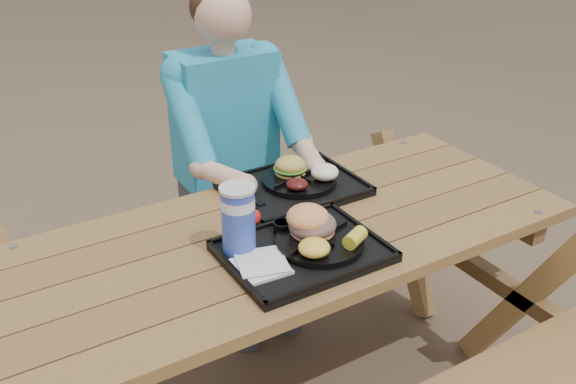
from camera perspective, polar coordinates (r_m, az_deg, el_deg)
picnic_table at (r=2.21m, az=0.00°, el=-11.67°), size 1.80×1.49×0.75m
tray_near at (r=1.86m, az=1.33°, el=-5.39°), size 0.45×0.35×0.02m
tray_far at (r=2.21m, az=0.49°, el=0.32°), size 0.45×0.35×0.02m
plate_near at (r=1.88m, az=2.84°, el=-4.47°), size 0.26×0.26×0.02m
plate_far at (r=2.23m, az=1.01°, el=1.07°), size 0.26×0.26×0.02m
napkin_stack at (r=1.78m, az=-2.48°, el=-6.55°), size 0.15×0.15×0.02m
soda_cup at (r=1.81m, az=-4.43°, el=-2.57°), size 0.10×0.10×0.19m
condiment_bbq at (r=1.93m, az=-0.50°, el=-3.11°), size 0.06×0.06×0.03m
condiment_mustard at (r=1.98m, az=0.94°, el=-2.50°), size 0.05×0.05×0.03m
sandwich at (r=1.86m, az=2.21°, el=-1.86°), size 0.13×0.13×0.14m
mac_cheese at (r=1.79m, az=2.35°, el=-4.96°), size 0.09×0.09×0.05m
corn_cob at (r=1.84m, az=5.98°, el=-4.07°), size 0.10×0.10×0.04m
cutlery_far at (r=2.14m, az=-3.38°, el=-0.36°), size 0.04×0.15×0.01m
burger at (r=2.23m, az=0.21°, el=2.77°), size 0.11×0.11×0.10m
baked_beans at (r=2.14m, az=0.81°, el=0.70°), size 0.07×0.07×0.03m
potato_salad at (r=2.20m, az=3.28°, el=1.78°), size 0.10×0.10×0.05m
diner at (r=2.62m, az=-5.26°, el=1.86°), size 0.48×0.84×1.28m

